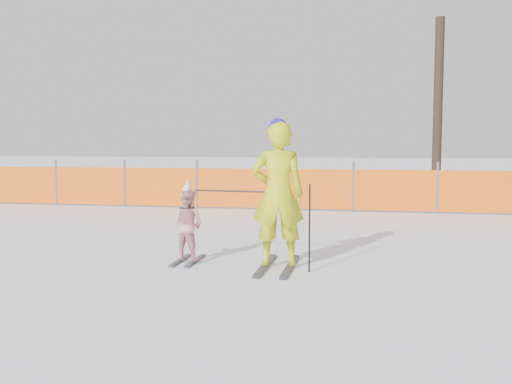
# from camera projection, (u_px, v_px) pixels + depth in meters

# --- Properties ---
(ground) EXTENTS (120.00, 120.00, 0.00)m
(ground) POSITION_uv_depth(u_px,v_px,m) (249.00, 268.00, 7.73)
(ground) COLOR white
(ground) RESTS_ON ground
(adult) EXTENTS (0.77, 1.42, 2.03)m
(adult) POSITION_uv_depth(u_px,v_px,m) (278.00, 193.00, 7.71)
(adult) COLOR black
(adult) RESTS_ON ground
(child) EXTENTS (0.58, 0.86, 1.19)m
(child) POSITION_uv_depth(u_px,v_px,m) (188.00, 224.00, 8.13)
(child) COLOR black
(child) RESTS_ON ground
(ski_poles) EXTENTS (1.66, 0.34, 1.16)m
(ski_poles) POSITION_uv_depth(u_px,v_px,m) (271.00, 210.00, 7.67)
(ski_poles) COLOR black
(ski_poles) RESTS_ON ground
(safety_fence) EXTENTS (16.33, 0.06, 1.25)m
(safety_fence) POSITION_uv_depth(u_px,v_px,m) (202.00, 187.00, 14.77)
(safety_fence) COLOR #595960
(safety_fence) RESTS_ON ground
(tree_trunks) EXTENTS (3.29, 0.94, 6.17)m
(tree_trunks) POSITION_uv_depth(u_px,v_px,m) (488.00, 103.00, 17.75)
(tree_trunks) COLOR #302015
(tree_trunks) RESTS_ON ground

